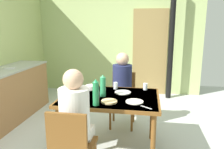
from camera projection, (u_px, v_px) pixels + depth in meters
ground_plane at (86, 148)px, 2.97m from camera, size 7.13×7.13×0.00m
wall_back at (116, 40)px, 5.34m from camera, size 4.05×0.10×2.53m
door_wooden at (150, 53)px, 5.19m from camera, size 0.80×0.05×2.00m
stove_pipe_column at (171, 42)px, 4.80m from camera, size 0.12×0.12×2.53m
dining_table at (110, 102)px, 2.81m from camera, size 1.23×0.91×0.74m
chair_near_diner at (71, 145)px, 2.11m from camera, size 0.40×0.40×0.87m
chair_far_diner at (123, 96)px, 3.61m from camera, size 0.40×0.40×0.87m
person_near_diner at (75, 112)px, 2.18m from camera, size 0.30×0.37×0.77m
person_far_diner at (122, 81)px, 3.42m from camera, size 0.30×0.37×0.77m
water_bottle_green_near at (103, 86)px, 2.76m from camera, size 0.07×0.07×0.28m
water_bottle_green_far at (96, 93)px, 2.45m from camera, size 0.07×0.07×0.30m
serving_bowl_center at (91, 87)px, 3.10m from camera, size 0.17×0.17×0.05m
dinner_plate_near_left at (123, 92)px, 2.93m from camera, size 0.21×0.21×0.01m
dinner_plate_near_right at (135, 102)px, 2.58m from camera, size 0.21×0.21×0.01m
drinking_glass_by_near_diner at (116, 86)px, 3.10m from camera, size 0.06×0.06×0.10m
drinking_glass_by_far_diner at (145, 87)px, 3.07m from camera, size 0.06×0.06×0.09m
drinking_glass_spare_center at (97, 95)px, 2.70m from camera, size 0.06×0.06×0.09m
bread_plate_sliced at (109, 101)px, 2.57m from camera, size 0.19×0.19×0.02m
cutlery_knife_near at (86, 96)px, 2.78m from camera, size 0.02×0.15×0.00m
cutlery_fork_near at (146, 107)px, 2.40m from camera, size 0.13×0.10×0.00m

